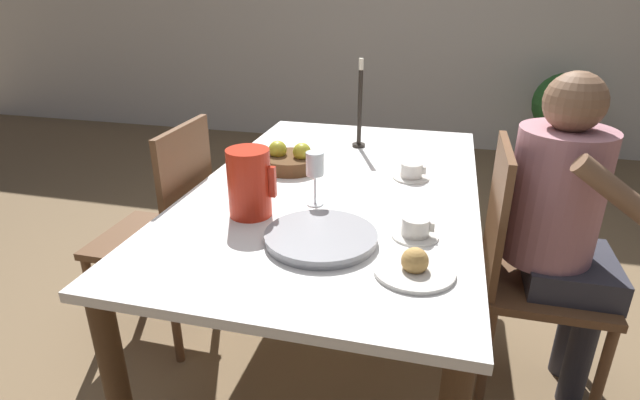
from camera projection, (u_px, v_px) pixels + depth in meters
name	position (u px, v px, depth m)	size (l,w,h in m)	color
ground_plane	(335.00, 340.00, 2.18)	(20.00, 20.00, 0.00)	#7F6647
wall_back	(413.00, 0.00, 4.36)	(10.00, 0.06, 2.60)	silver
dining_table	(337.00, 207.00, 1.92)	(1.03, 1.73, 0.73)	white
chair_person_side	(525.00, 268.00, 1.77)	(0.42, 0.42, 0.94)	brown
chair_opposite	(166.00, 229.00, 2.05)	(0.42, 0.42, 0.94)	brown
person_seated	(563.00, 217.00, 1.68)	(0.39, 0.41, 1.19)	#33333D
red_pitcher	(249.00, 183.00, 1.61)	(0.16, 0.14, 0.22)	red
wine_glass_water	(315.00, 167.00, 1.67)	(0.06, 0.06, 0.19)	white
teacup_near_person	(415.00, 229.00, 1.50)	(0.14, 0.14, 0.06)	silver
teacup_across	(411.00, 172.00, 1.95)	(0.14, 0.14, 0.06)	silver
serving_tray	(321.00, 237.00, 1.47)	(0.34, 0.34, 0.03)	#9E9EA3
bread_plate	(414.00, 267.00, 1.31)	(0.22, 0.22, 0.07)	silver
fruit_bowl	(290.00, 160.00, 2.04)	(0.23, 0.23, 0.12)	brown
candlestick_tall	(360.00, 112.00, 2.28)	(0.06, 0.06, 0.40)	black
potted_plant	(562.00, 110.00, 4.01)	(0.48, 0.48, 0.79)	#4C4742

